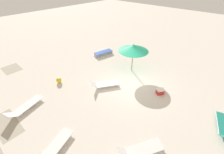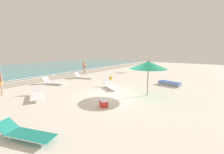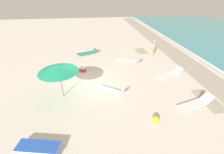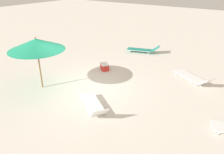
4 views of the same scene
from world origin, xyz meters
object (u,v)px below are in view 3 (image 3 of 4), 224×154
Objects in this scene: sun_lounger_near_water_left at (170,74)px; sun_lounger_near_water_right at (87,53)px; beach_umbrella at (58,68)px; sun_lounger_beside_umbrella at (196,103)px; lounger_stack at (39,148)px; cooler_box at (83,69)px; beachgoer_shoreline_child at (153,47)px; sun_lounger_mid_beach_solo at (129,60)px; sun_lounger_under_umbrella at (111,90)px; beach_ball at (156,120)px.

sun_lounger_near_water_right is (-5.52, -6.55, -0.01)m from sun_lounger_near_water_left.
sun_lounger_beside_umbrella is at bearing 75.15° from beach_umbrella.
lounger_stack is 0.90× the size of sun_lounger_near_water_right.
cooler_box is at bearing -143.08° from sun_lounger_beside_umbrella.
beachgoer_shoreline_child is 7.30m from cooler_box.
lounger_stack is at bearing -5.68° from sun_lounger_mid_beach_solo.
cooler_box is (-1.70, -6.87, -0.03)m from sun_lounger_near_water_left.
sun_lounger_under_umbrella is at bearing -4.98° from sun_lounger_near_water_right.
sun_lounger_under_umbrella is 0.93× the size of sun_lounger_mid_beach_solo.
beach_ball is (-0.84, 5.50, 0.03)m from lounger_stack.
beachgoer_shoreline_child is (1.57, 6.57, 0.79)m from sun_lounger_near_water_right.
beach_ball is at bearing 26.64° from sun_lounger_mid_beach_solo.
sun_lounger_under_umbrella is 0.92× the size of sun_lounger_near_water_right.
sun_lounger_mid_beach_solo reaches higher than beach_ball.
beach_ball reaches higher than cooler_box.
sun_lounger_mid_beach_solo is at bearing -129.67° from cooler_box.
beach_ball is (4.47, -2.98, -0.02)m from sun_lounger_near_water_left.
sun_lounger_near_water_left is 7.08m from cooler_box.
sun_lounger_beside_umbrella is 1.30× the size of beachgoer_shoreline_child.
lounger_stack is at bearing -9.84° from sun_lounger_under_umbrella.
cooler_box is (-6.17, -3.90, -0.01)m from beach_ball.
lounger_stack is at bearing -27.91° from sun_lounger_near_water_right.
sun_lounger_near_water_right is at bearing -159.83° from sun_lounger_beside_umbrella.
sun_lounger_beside_umbrella is 6.99m from sun_lounger_mid_beach_solo.
sun_lounger_near_water_right is 1.23× the size of beachgoer_shoreline_child.
lounger_stack is at bearing -81.30° from beach_ball.
sun_lounger_near_water_right is at bearing -160.30° from beach_ball.
sun_lounger_beside_umbrella is at bearing 113.93° from lounger_stack.
beach_umbrella is 7.28m from sun_lounger_mid_beach_solo.
cooler_box is at bearing 173.99° from beachgoer_shoreline_child.
beach_umbrella reaches higher than beachgoer_shoreline_child.
cooler_box is (-3.20, 1.14, -1.82)m from beach_umbrella.
beachgoer_shoreline_child is at bearing -128.30° from cooler_box.
sun_lounger_under_umbrella is 0.87× the size of sun_lounger_beside_umbrella.
sun_lounger_under_umbrella is at bearing -127.17° from sun_lounger_beside_umbrella.
sun_lounger_beside_umbrella is 11.11m from sun_lounger_near_water_right.
beach_ball is at bearing 1.87° from sun_lounger_near_water_right.
sun_lounger_beside_umbrella reaches higher than sun_lounger_near_water_right.
sun_lounger_near_water_left is 4.03m from beachgoer_shoreline_child.
beach_umbrella is at bearing -29.58° from sun_lounger_near_water_right.
cooler_box reaches higher than lounger_stack.
beach_ball is (9.99, 3.58, -0.01)m from sun_lounger_near_water_right.
sun_lounger_near_water_right is at bearing -92.66° from sun_lounger_mid_beach_solo.
sun_lounger_under_umbrella is (-3.68, 3.56, 0.05)m from lounger_stack.
sun_lounger_mid_beach_solo is at bearing -172.81° from sun_lounger_under_umbrella.
sun_lounger_near_water_right is at bearing 142.50° from beachgoer_shoreline_child.
sun_lounger_beside_umbrella is at bearing 107.66° from beach_ball.
sun_lounger_near_water_left is 3.94m from sun_lounger_mid_beach_solo.
beach_umbrella is at bearing 104.04° from cooler_box.
lounger_stack is 4.99× the size of beach_ball.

